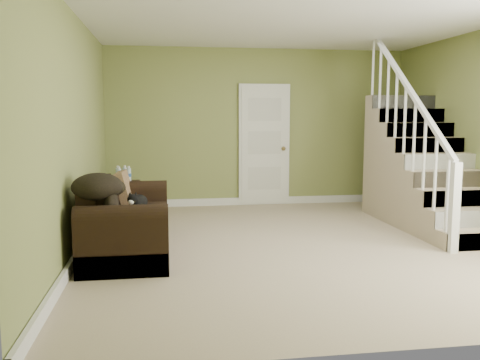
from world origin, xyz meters
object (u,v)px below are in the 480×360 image
object	(u,v)px
sofa	(125,225)
side_table	(125,199)
cat	(138,202)
banana	(145,213)

from	to	relation	value
sofa	side_table	size ratio (longest dim) A/B	2.58
cat	banana	distance (m)	0.35
cat	sofa	bearing A→B (deg)	-115.14
sofa	side_table	xyz separation A→B (m)	(-0.13, 1.87, -0.02)
sofa	side_table	distance (m)	1.87
sofa	cat	world-z (taller)	sofa
sofa	banana	xyz separation A→B (m)	(0.24, -0.17, 0.16)
sofa	side_table	bearing A→B (deg)	93.94
sofa	banana	size ratio (longest dim) A/B	9.53
side_table	banana	xyz separation A→B (m)	(0.36, -2.04, 0.17)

